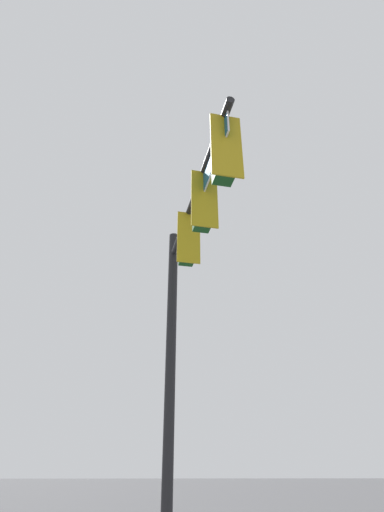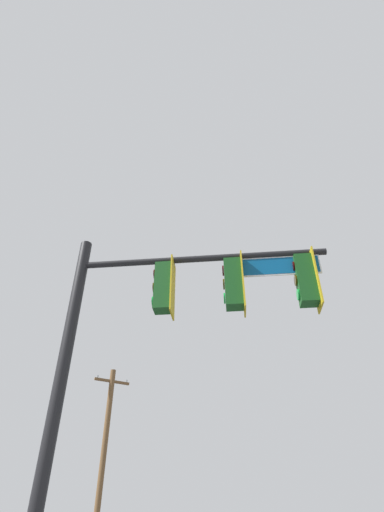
% 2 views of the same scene
% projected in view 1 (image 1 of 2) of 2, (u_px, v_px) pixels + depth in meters
% --- Properties ---
extents(signal_pole_near, '(5.39, 0.93, 7.31)m').
position_uv_depth(signal_pole_near, '(187.00, 278.00, 8.59)').
color(signal_pole_near, black).
rests_on(signal_pole_near, ground_plane).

